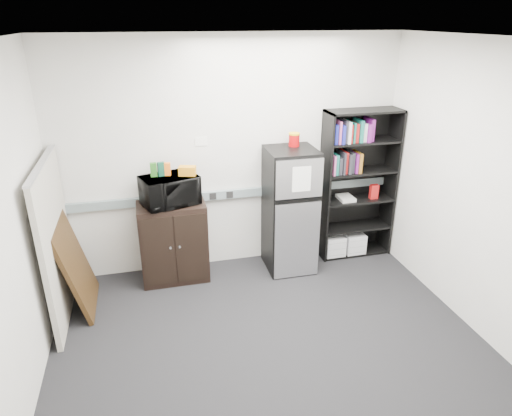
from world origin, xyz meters
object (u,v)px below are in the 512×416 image
(bookshelf, at_px, (356,182))
(microwave, at_px, (170,190))
(cabinet, at_px, (174,241))
(refrigerator, at_px, (290,211))
(cubicle_partition, at_px, (56,242))

(bookshelf, distance_m, microwave, 2.26)
(cabinet, relative_size, microwave, 1.61)
(cabinet, height_order, refrigerator, refrigerator)
(bookshelf, distance_m, cabinet, 2.32)
(microwave, bearing_deg, bookshelf, -15.92)
(cabinet, xyz_separation_m, microwave, (0.00, -0.02, 0.63))
(cubicle_partition, xyz_separation_m, cabinet, (1.15, 0.42, -0.34))
(cubicle_partition, distance_m, microwave, 1.25)
(bookshelf, bearing_deg, cabinet, -178.34)
(cubicle_partition, xyz_separation_m, refrigerator, (2.52, 0.34, -0.07))
(bookshelf, distance_m, refrigerator, 0.93)
(cabinet, distance_m, microwave, 0.63)
(cubicle_partition, distance_m, refrigerator, 2.54)
(microwave, xyz_separation_m, refrigerator, (1.37, -0.06, -0.36))
(bookshelf, relative_size, cubicle_partition, 1.14)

